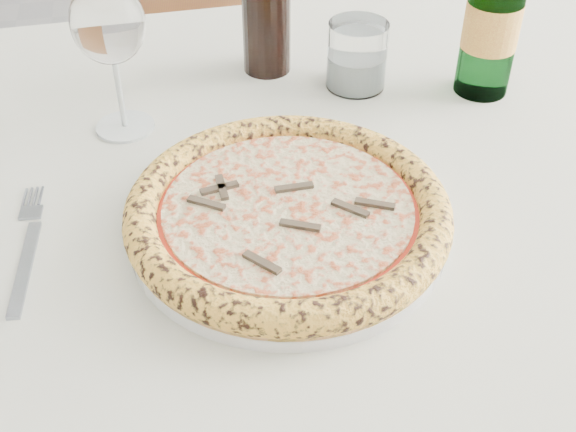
% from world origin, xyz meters
% --- Properties ---
extents(dining_table, '(1.61, 0.98, 0.76)m').
position_xyz_m(dining_table, '(-0.07, -0.09, 0.68)').
color(dining_table, brown).
rests_on(dining_table, floor).
extents(chair_far, '(0.43, 0.43, 0.93)m').
position_xyz_m(chair_far, '(0.02, 0.66, 0.53)').
color(chair_far, brown).
rests_on(chair_far, floor).
extents(plate, '(0.32, 0.32, 0.02)m').
position_xyz_m(plate, '(-0.07, -0.19, 0.76)').
color(plate, white).
rests_on(plate, dining_table).
extents(pizza, '(0.33, 0.33, 0.03)m').
position_xyz_m(pizza, '(-0.07, -0.19, 0.78)').
color(pizza, tan).
rests_on(pizza, plate).
extents(fork, '(0.02, 0.19, 0.00)m').
position_xyz_m(fork, '(-0.32, -0.16, 0.76)').
color(fork, '#8A92A6').
rests_on(fork, dining_table).
extents(wine_glass, '(0.08, 0.08, 0.19)m').
position_xyz_m(wine_glass, '(-0.22, 0.05, 0.89)').
color(wine_glass, silver).
rests_on(wine_glass, dining_table).
extents(tumbler, '(0.08, 0.08, 0.09)m').
position_xyz_m(tumbler, '(0.08, 0.09, 0.79)').
color(tumbler, white).
rests_on(tumbler, dining_table).
extents(beer_bottle, '(0.07, 0.07, 0.27)m').
position_xyz_m(beer_bottle, '(0.24, 0.05, 0.86)').
color(beer_bottle, '#326C3E').
rests_on(beer_bottle, dining_table).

